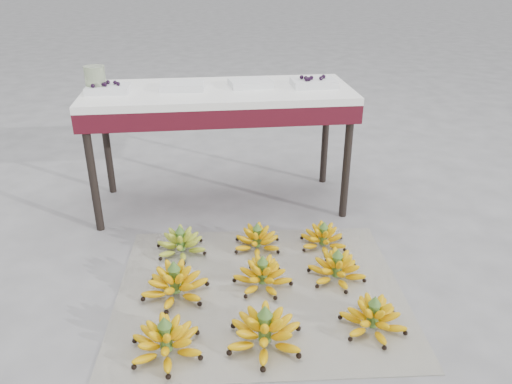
{
  "coord_description": "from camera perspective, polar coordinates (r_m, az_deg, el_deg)",
  "views": [
    {
      "loc": [
        -0.14,
        -1.79,
        1.35
      ],
      "look_at": [
        0.11,
        0.36,
        0.32
      ],
      "focal_mm": 35.0,
      "sensor_mm": 36.0,
      "label": 1
    }
  ],
  "objects": [
    {
      "name": "tray_left",
      "position": [
        2.76,
        -8.41,
        11.89
      ],
      "size": [
        0.24,
        0.18,
        0.04
      ],
      "color": "silver",
      "rests_on": "vendor_table"
    },
    {
      "name": "tray_right",
      "position": [
        2.8,
        -0.64,
        12.35
      ],
      "size": [
        0.25,
        0.19,
        0.04
      ],
      "color": "silver",
      "rests_on": "vendor_table"
    },
    {
      "name": "bunch_mid_left",
      "position": [
        2.21,
        -9.23,
        -10.3
      ],
      "size": [
        0.35,
        0.35,
        0.18
      ],
      "rotation": [
        0.0,
        0.0,
        -0.23
      ],
      "color": "#EAB700",
      "rests_on": "newspaper_mat"
    },
    {
      "name": "glass_jar",
      "position": [
        2.8,
        -17.88,
        12.19
      ],
      "size": [
        0.12,
        0.12,
        0.13
      ],
      "primitive_type": "cylinder",
      "rotation": [
        0.0,
        0.0,
        0.12
      ],
      "color": "beige",
      "rests_on": "vendor_table"
    },
    {
      "name": "bunch_mid_right",
      "position": [
        2.32,
        9.2,
        -8.63
      ],
      "size": [
        0.33,
        0.33,
        0.16
      ],
      "rotation": [
        0.0,
        0.0,
        0.35
      ],
      "color": "#EAB700",
      "rests_on": "newspaper_mat"
    },
    {
      "name": "bunch_mid_center",
      "position": [
        2.25,
        0.76,
        -9.5
      ],
      "size": [
        0.33,
        0.33,
        0.16
      ],
      "rotation": [
        0.0,
        0.0,
        0.35
      ],
      "color": "#EAB700",
      "rests_on": "newspaper_mat"
    },
    {
      "name": "bunch_front_center",
      "position": [
        1.95,
        1.02,
        -15.66
      ],
      "size": [
        0.31,
        0.31,
        0.18
      ],
      "rotation": [
        0.0,
        0.0,
        0.04
      ],
      "color": "#EAB700",
      "rests_on": "newspaper_mat"
    },
    {
      "name": "bunch_front_right",
      "position": [
        2.07,
        13.22,
        -13.82
      ],
      "size": [
        0.32,
        0.32,
        0.16
      ],
      "rotation": [
        0.0,
        0.0,
        0.27
      ],
      "color": "#EAB700",
      "rests_on": "newspaper_mat"
    },
    {
      "name": "bunch_back_right",
      "position": [
        2.55,
        7.68,
        -5.24
      ],
      "size": [
        0.31,
        0.31,
        0.15
      ],
      "rotation": [
        0.0,
        0.0,
        0.4
      ],
      "color": "#EAB700",
      "rests_on": "newspaper_mat"
    },
    {
      "name": "ground",
      "position": [
        2.24,
        -1.87,
        -11.47
      ],
      "size": [
        60.0,
        60.0,
        0.0
      ],
      "primitive_type": "plane",
      "color": "slate",
      "rests_on": "ground"
    },
    {
      "name": "newspaper_mat",
      "position": [
        2.25,
        0.46,
        -11.22
      ],
      "size": [
        1.31,
        1.13,
        0.01
      ],
      "primitive_type": "cube",
      "rotation": [
        0.0,
        0.0,
        -0.06
      ],
      "color": "silver",
      "rests_on": "ground"
    },
    {
      "name": "bunch_back_left",
      "position": [
        2.51,
        -8.59,
        -5.82
      ],
      "size": [
        0.29,
        0.29,
        0.15
      ],
      "rotation": [
        0.0,
        0.0,
        0.15
      ],
      "color": "#85AA35",
      "rests_on": "newspaper_mat"
    },
    {
      "name": "bunch_back_center",
      "position": [
        2.51,
        0.13,
        -5.48
      ],
      "size": [
        0.26,
        0.26,
        0.15
      ],
      "rotation": [
        0.0,
        0.0,
        -0.08
      ],
      "color": "#EAB700",
      "rests_on": "newspaper_mat"
    },
    {
      "name": "bunch_front_left",
      "position": [
        1.94,
        -10.24,
        -16.41
      ],
      "size": [
        0.36,
        0.36,
        0.17
      ],
      "rotation": [
        0.0,
        0.0,
        0.38
      ],
      "color": "#EAB700",
      "rests_on": "newspaper_mat"
    },
    {
      "name": "tray_far_left",
      "position": [
        2.79,
        -16.59,
        11.27
      ],
      "size": [
        0.22,
        0.16,
        0.06
      ],
      "color": "silver",
      "rests_on": "vendor_table"
    },
    {
      "name": "vendor_table",
      "position": [
        2.78,
        -4.25,
        10.11
      ],
      "size": [
        1.44,
        0.58,
        0.69
      ],
      "color": "black",
      "rests_on": "ground"
    },
    {
      "name": "tray_far_right",
      "position": [
        2.82,
        6.58,
        12.32
      ],
      "size": [
        0.24,
        0.18,
        0.06
      ],
      "color": "silver",
      "rests_on": "vendor_table"
    }
  ]
}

